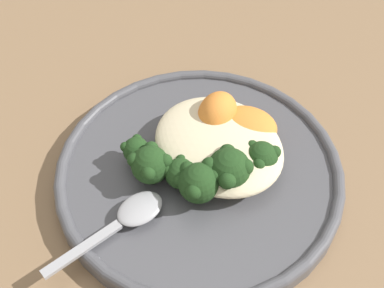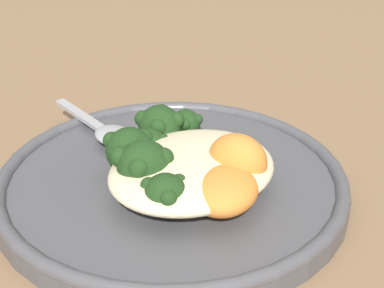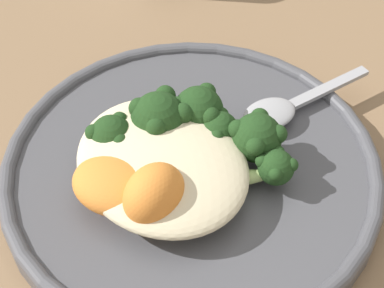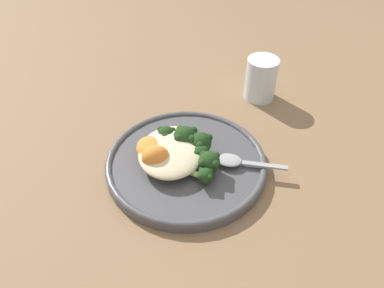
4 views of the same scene
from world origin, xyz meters
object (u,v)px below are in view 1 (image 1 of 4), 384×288
sweet_potato_chunk_0 (217,113)px  spoon (130,215)px  broccoli_stalk_3 (199,177)px  quinoa_mound (219,144)px  plate (199,173)px  sweet_potato_chunk_1 (246,126)px  broccoli_stalk_5 (249,154)px  broccoli_stalk_4 (224,167)px  broccoli_stalk_0 (152,148)px  broccoli_stalk_1 (159,160)px  broccoli_stalk_2 (186,164)px

sweet_potato_chunk_0 → spoon: sweet_potato_chunk_0 is taller
broccoli_stalk_3 → quinoa_mound: bearing=160.9°
plate → broccoli_stalk_3: bearing=-43.6°
sweet_potato_chunk_1 → quinoa_mound: bearing=-92.6°
plate → sweet_potato_chunk_0: size_ratio=6.02×
spoon → quinoa_mound: bearing=-177.1°
broccoli_stalk_5 → sweet_potato_chunk_1: bearing=122.4°
broccoli_stalk_3 → broccoli_stalk_5: broccoli_stalk_3 is taller
broccoli_stalk_4 → broccoli_stalk_5: bearing=106.6°
plate → broccoli_stalk_5: (0.03, 0.04, 0.02)m
sweet_potato_chunk_0 → broccoli_stalk_3: bearing=-56.1°
plate → spoon: (0.00, -0.09, 0.01)m
broccoli_stalk_4 → broccoli_stalk_5: 0.03m
broccoli_stalk_0 → sweet_potato_chunk_0: (0.02, 0.07, 0.01)m
broccoli_stalk_1 → broccoli_stalk_2: size_ratio=1.34×
plate → broccoli_stalk_4: broccoli_stalk_4 is taller
broccoli_stalk_3 → sweet_potato_chunk_0: (-0.04, 0.07, 0.00)m
quinoa_mound → spoon: size_ratio=1.09×
broccoli_stalk_2 → broccoli_stalk_5: broccoli_stalk_5 is taller
broccoli_stalk_5 → quinoa_mound: bearing=-172.1°
quinoa_mound → sweet_potato_chunk_1: same height
quinoa_mound → broccoli_stalk_0: quinoa_mound is taller
plate → sweet_potato_chunk_1: (0.00, 0.06, 0.02)m
plate → broccoli_stalk_4: bearing=13.8°
plate → spoon: size_ratio=2.29×
plate → quinoa_mound: size_ratio=2.09×
broccoli_stalk_4 → sweet_potato_chunk_1: size_ratio=1.29×
broccoli_stalk_0 → broccoli_stalk_2: size_ratio=1.05×
sweet_potato_chunk_1 → spoon: (-0.00, -0.15, -0.01)m
plate → broccoli_stalk_2: 0.03m
quinoa_mound → sweet_potato_chunk_1: bearing=87.4°
broccoli_stalk_2 → spoon: bearing=-19.9°
quinoa_mound → broccoli_stalk_3: 0.05m
broccoli_stalk_0 → sweet_potato_chunk_1: size_ratio=1.41×
broccoli_stalk_0 → sweet_potato_chunk_0: sweet_potato_chunk_0 is taller
broccoli_stalk_5 → spoon: size_ratio=0.68×
plate → broccoli_stalk_5: 0.05m
broccoli_stalk_5 → spoon: bearing=-119.9°
quinoa_mound → broccoli_stalk_5: broccoli_stalk_5 is taller
broccoli_stalk_1 → plate: bearing=148.7°
broccoli_stalk_2 → broccoli_stalk_5: (0.03, 0.05, 0.00)m
broccoli_stalk_5 → broccoli_stalk_2: bearing=-138.4°
broccoli_stalk_3 → broccoli_stalk_4: size_ratio=1.04×
broccoli_stalk_4 → broccoli_stalk_5: broccoli_stalk_4 is taller
broccoli_stalk_5 → sweet_potato_chunk_1: size_ratio=1.33×
sweet_potato_chunk_1 → spoon: 0.15m
broccoli_stalk_1 → spoon: size_ratio=0.92×
broccoli_stalk_3 → sweet_potato_chunk_1: 0.08m
broccoli_stalk_2 → spoon: broccoli_stalk_2 is taller
broccoli_stalk_2 → sweet_potato_chunk_0: (-0.02, 0.06, 0.01)m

